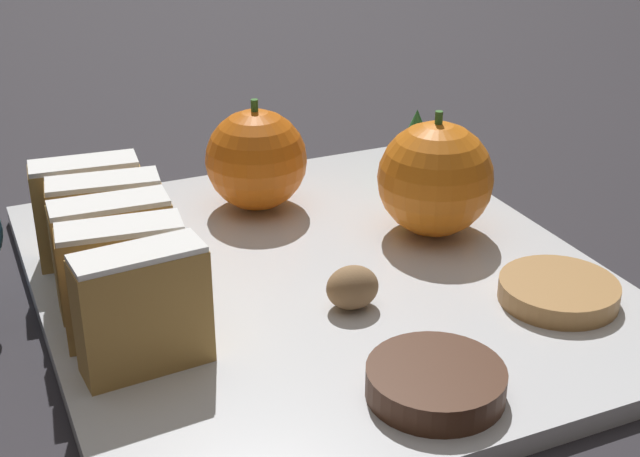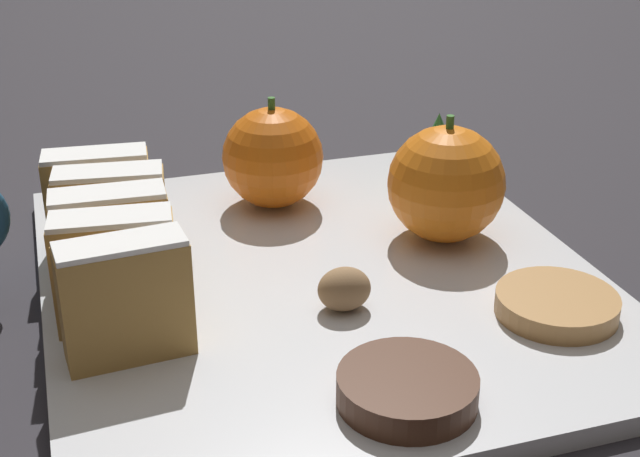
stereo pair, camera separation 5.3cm
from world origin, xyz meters
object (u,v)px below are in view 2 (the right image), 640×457
Objects in this scene: orange_near at (446,184)px; walnut at (345,289)px; orange_far at (274,157)px; chocolate_cookie at (411,388)px.

orange_near is 2.74× the size of walnut.
orange_near is 0.12m from walnut.
walnut is at bearing -143.57° from orange_near.
orange_near reaches higher than orange_far.
walnut is 0.09m from chocolate_cookie.
walnut is 0.45× the size of chocolate_cookie.
orange_near is 1.06× the size of orange_far.
chocolate_cookie is (0.00, -0.25, -0.03)m from orange_far.
chocolate_cookie is (0.00, -0.09, -0.01)m from walnut.
orange_near is 0.19m from chocolate_cookie.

